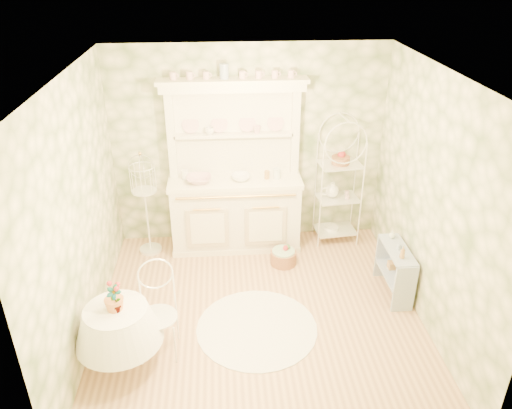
{
  "coord_description": "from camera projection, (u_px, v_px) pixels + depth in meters",
  "views": [
    {
      "loc": [
        -0.37,
        -4.45,
        3.71
      ],
      "look_at": [
        0.0,
        0.5,
        1.15
      ],
      "focal_mm": 35.0,
      "sensor_mm": 36.0,
      "label": 1
    }
  ],
  "objects": [
    {
      "name": "birdcage_stand",
      "position": [
        145.0,
        200.0,
        6.51
      ],
      "size": [
        0.38,
        0.38,
        1.55
      ],
      "primitive_type": "cube",
      "rotation": [
        0.0,
        0.0,
        -0.04
      ],
      "color": "white",
      "rests_on": "floor"
    },
    {
      "name": "wall_back",
      "position": [
        249.0,
        147.0,
        6.65
      ],
      "size": [
        3.6,
        3.6,
        0.0
      ],
      "primitive_type": "plane",
      "color": "#F5EACC",
      "rests_on": "floor"
    },
    {
      "name": "bottle_blue",
      "position": [
        399.0,
        246.0,
        5.73
      ],
      "size": [
        0.05,
        0.05,
        0.1
      ],
      "primitive_type": "imported",
      "rotation": [
        0.0,
        0.0,
        0.24
      ],
      "color": "#96A8C0",
      "rests_on": "side_shelf"
    },
    {
      "name": "floor_basket",
      "position": [
        283.0,
        257.0,
        6.54
      ],
      "size": [
        0.41,
        0.41,
        0.21
      ],
      "primitive_type": "cylinder",
      "rotation": [
        0.0,
        0.0,
        -0.39
      ],
      "color": "#9D6643",
      "rests_on": "floor"
    },
    {
      "name": "cup_right",
      "position": [
        257.0,
        131.0,
        6.42
      ],
      "size": [
        0.12,
        0.12,
        0.1
      ],
      "primitive_type": "imported",
      "rotation": [
        0.0,
        0.0,
        -0.14
      ],
      "color": "white",
      "rests_on": "kitchen_dresser"
    },
    {
      "name": "cup_left",
      "position": [
        210.0,
        132.0,
        6.39
      ],
      "size": [
        0.14,
        0.14,
        0.09
      ],
      "primitive_type": "imported",
      "rotation": [
        0.0,
        0.0,
        -0.18
      ],
      "color": "white",
      "rests_on": "kitchen_dresser"
    },
    {
      "name": "side_shelf",
      "position": [
        395.0,
        270.0,
        5.89
      ],
      "size": [
        0.37,
        0.76,
        0.63
      ],
      "primitive_type": "cube",
      "rotation": [
        0.0,
        0.0,
        0.13
      ],
      "color": "#9EADC5",
      "rests_on": "floor"
    },
    {
      "name": "bakers_rack",
      "position": [
        339.0,
        177.0,
        6.7
      ],
      "size": [
        0.64,
        0.49,
        1.94
      ],
      "primitive_type": "cube",
      "rotation": [
        0.0,
        0.0,
        0.1
      ],
      "color": "white",
      "rests_on": "floor"
    },
    {
      "name": "bottle_amber",
      "position": [
        403.0,
        253.0,
        5.56
      ],
      "size": [
        0.07,
        0.07,
        0.15
      ],
      "primitive_type": "imported",
      "rotation": [
        0.0,
        0.0,
        -0.35
      ],
      "color": "#AD7F40",
      "rests_on": "side_shelf"
    },
    {
      "name": "wall_front",
      "position": [
        281.0,
        330.0,
        3.46
      ],
      "size": [
        3.6,
        3.6,
        0.0
      ],
      "primitive_type": "plane",
      "color": "#F5EACC",
      "rests_on": "floor"
    },
    {
      "name": "ceiling",
      "position": [
        260.0,
        75.0,
        4.43
      ],
      "size": [
        3.6,
        3.6,
        0.0
      ],
      "primitive_type": "plane",
      "color": "white",
      "rests_on": "floor"
    },
    {
      "name": "cafe_chair",
      "position": [
        157.0,
        316.0,
        4.94
      ],
      "size": [
        0.5,
        0.5,
        0.92
      ],
      "primitive_type": "cube",
      "rotation": [
        0.0,
        0.0,
        0.21
      ],
      "color": "white",
      "rests_on": "floor"
    },
    {
      "name": "wall_left",
      "position": [
        79.0,
        216.0,
        4.93
      ],
      "size": [
        3.6,
        3.6,
        0.0
      ],
      "primitive_type": "plane",
      "color": "#F5EACC",
      "rests_on": "floor"
    },
    {
      "name": "bowl_white",
      "position": [
        241.0,
        179.0,
        6.51
      ],
      "size": [
        0.29,
        0.29,
        0.08
      ],
      "primitive_type": "imported",
      "rotation": [
        0.0,
        0.0,
        -0.15
      ],
      "color": "white",
      "rests_on": "kitchen_dresser"
    },
    {
      "name": "round_table",
      "position": [
        120.0,
        337.0,
        4.8
      ],
      "size": [
        0.82,
        0.82,
        0.74
      ],
      "primitive_type": "cylinder",
      "rotation": [
        0.0,
        0.0,
        0.23
      ],
      "color": "white",
      "rests_on": "floor"
    },
    {
      "name": "bottle_glass",
      "position": [
        392.0,
        236.0,
        5.96
      ],
      "size": [
        0.09,
        0.09,
        0.1
      ],
      "primitive_type": "imported",
      "rotation": [
        0.0,
        0.0,
        -0.15
      ],
      "color": "silver",
      "rests_on": "side_shelf"
    },
    {
      "name": "bowl_floral",
      "position": [
        199.0,
        182.0,
        6.45
      ],
      "size": [
        0.33,
        0.33,
        0.08
      ],
      "primitive_type": "imported",
      "rotation": [
        0.0,
        0.0,
        -0.01
      ],
      "color": "white",
      "rests_on": "kitchen_dresser"
    },
    {
      "name": "lace_rug",
      "position": [
        257.0,
        328.0,
        5.46
      ],
      "size": [
        1.38,
        1.38,
        0.01
      ],
      "primitive_type": "cylinder",
      "rotation": [
        0.0,
        0.0,
        -0.04
      ],
      "color": "white",
      "rests_on": "floor"
    },
    {
      "name": "kitchen_dresser",
      "position": [
        235.0,
        170.0,
        6.48
      ],
      "size": [
        1.87,
        0.61,
        2.29
      ],
      "primitive_type": "cube",
      "color": "white",
      "rests_on": "floor"
    },
    {
      "name": "wall_right",
      "position": [
        432.0,
        203.0,
        5.17
      ],
      "size": [
        3.6,
        3.6,
        0.0
      ],
      "primitive_type": "plane",
      "color": "#F5EACC",
      "rests_on": "floor"
    },
    {
      "name": "potted_geranium",
      "position": [
        115.0,
        300.0,
        4.55
      ],
      "size": [
        0.18,
        0.15,
        0.28
      ],
      "primitive_type": "imported",
      "rotation": [
        0.0,
        0.0,
        -0.37
      ],
      "color": "#3F7238",
      "rests_on": "round_table"
    },
    {
      "name": "floor",
      "position": [
        259.0,
        314.0,
        5.67
      ],
      "size": [
        3.6,
        3.6,
        0.0
      ],
      "primitive_type": "plane",
      "color": "tan",
      "rests_on": "ground"
    }
  ]
}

